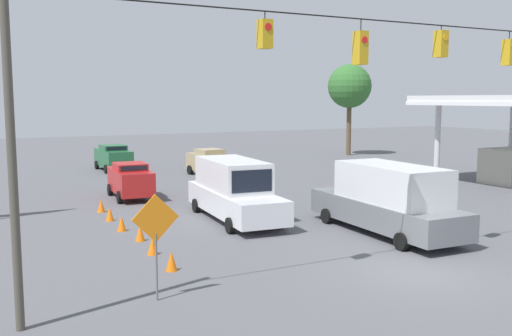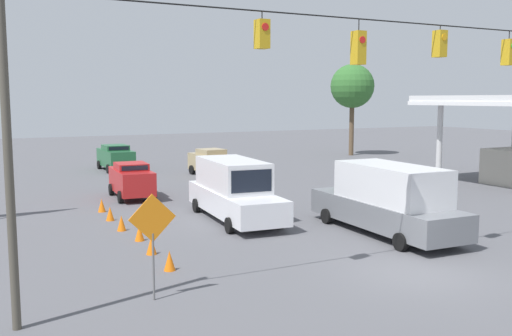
{
  "view_description": "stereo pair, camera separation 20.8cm",
  "coord_description": "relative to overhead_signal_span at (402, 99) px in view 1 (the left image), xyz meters",
  "views": [
    {
      "loc": [
        12.25,
        12.57,
        5.28
      ],
      "look_at": [
        0.78,
        -9.2,
        2.29
      ],
      "focal_mm": 40.0,
      "sensor_mm": 36.0,
      "label": 1
    },
    {
      "loc": [
        12.06,
        12.67,
        5.28
      ],
      "look_at": [
        0.78,
        -9.2,
        2.29
      ],
      "focal_mm": 40.0,
      "sensor_mm": 36.0,
      "label": 2
    }
  ],
  "objects": [
    {
      "name": "sedan_red_withflow_far",
      "position": [
        4.2,
        -16.09,
        -4.3
      ],
      "size": [
        2.12,
        4.19,
        1.89
      ],
      "color": "red",
      "rests_on": "ground_plane"
    },
    {
      "name": "traffic_cone_fourth",
      "position": [
        6.61,
        -8.72,
        -4.97
      ],
      "size": [
        0.36,
        0.36,
        0.63
      ],
      "primitive_type": "cone",
      "color": "orange",
      "rests_on": "ground_plane"
    },
    {
      "name": "traffic_cone_second",
      "position": [
        6.58,
        -4.77,
        -4.97
      ],
      "size": [
        0.36,
        0.36,
        0.63
      ],
      "primitive_type": "cone",
      "color": "orange",
      "rests_on": "ground_plane"
    },
    {
      "name": "traffic_cone_third",
      "position": [
        6.42,
        -6.78,
        -4.97
      ],
      "size": [
        0.36,
        0.36,
        0.63
      ],
      "primitive_type": "cone",
      "color": "orange",
      "rests_on": "ground_plane"
    },
    {
      "name": "work_zone_sign",
      "position": [
        7.84,
        -0.41,
        -3.3
      ],
      "size": [
        1.27,
        0.06,
        2.84
      ],
      "color": "slate",
      "rests_on": "ground_plane"
    },
    {
      "name": "sedan_green_withflow_deep",
      "position": [
        2.1,
        -28.36,
        -4.29
      ],
      "size": [
        2.07,
        4.49,
        1.89
      ],
      "color": "#236038",
      "rests_on": "ground_plane"
    },
    {
      "name": "overhead_signal_span",
      "position": [
        0.0,
        0.0,
        0.0
      ],
      "size": [
        22.58,
        0.38,
        8.37
      ],
      "color": "#4C473D",
      "rests_on": "ground_plane"
    },
    {
      "name": "traffic_cone_fifth",
      "position": [
        6.57,
        -10.87,
        -4.97
      ],
      "size": [
        0.36,
        0.36,
        0.63
      ],
      "primitive_type": "cone",
      "color": "orange",
      "rests_on": "ground_plane"
    },
    {
      "name": "ground_plane",
      "position": [
        0.04,
        1.06,
        -5.28
      ],
      "size": [
        140.0,
        140.0,
        0.0
      ],
      "primitive_type": "plane",
      "color": "#56565B"
    },
    {
      "name": "tree_horizon_right",
      "position": [
        -20.37,
        -29.66,
        1.12
      ],
      "size": [
        4.06,
        4.06,
        8.49
      ],
      "color": "brown",
      "rests_on": "ground_plane"
    },
    {
      "name": "sedan_tan_oncoming_deep",
      "position": [
        -3.1,
        -22.48,
        -4.32
      ],
      "size": [
        2.23,
        4.04,
        1.84
      ],
      "color": "tan",
      "rests_on": "ground_plane"
    },
    {
      "name": "traffic_cone_farthest",
      "position": [
        6.47,
        -12.99,
        -4.97
      ],
      "size": [
        0.36,
        0.36,
        0.63
      ],
      "primitive_type": "cone",
      "color": "orange",
      "rests_on": "ground_plane"
    },
    {
      "name": "box_truck_white_withflow_mid",
      "position": [
        1.63,
        -8.67,
        -3.97
      ],
      "size": [
        2.85,
        7.23,
        2.63
      ],
      "color": "silver",
      "rests_on": "ground_plane"
    },
    {
      "name": "box_truck_grey_crossing_near",
      "position": [
        -2.53,
        -3.43,
        -3.92
      ],
      "size": [
        2.74,
        7.55,
        2.74
      ],
      "color": "slate",
      "rests_on": "ground_plane"
    },
    {
      "name": "traffic_cone_nearest",
      "position": [
        6.63,
        -2.71,
        -4.97
      ],
      "size": [
        0.36,
        0.36,
        0.63
      ],
      "primitive_type": "cone",
      "color": "orange",
      "rests_on": "ground_plane"
    }
  ]
}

